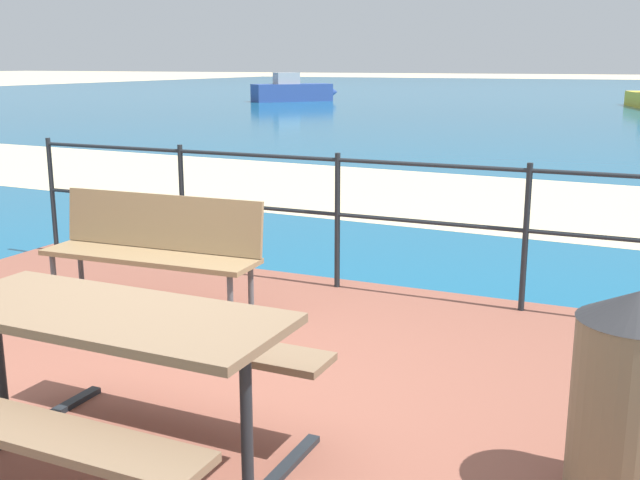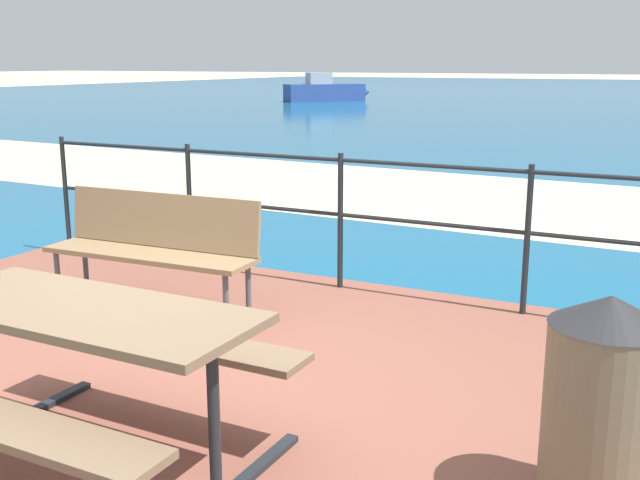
{
  "view_description": "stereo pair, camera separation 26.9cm",
  "coord_description": "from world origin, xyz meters",
  "views": [
    {
      "loc": [
        2.29,
        -3.09,
        1.85
      ],
      "look_at": [
        0.07,
        1.89,
        0.56
      ],
      "focal_mm": 42.56,
      "sensor_mm": 36.0,
      "label": 1
    },
    {
      "loc": [
        2.53,
        -2.98,
        1.85
      ],
      "look_at": [
        0.07,
        1.89,
        0.56
      ],
      "focal_mm": 42.56,
      "sensor_mm": 36.0,
      "label": 2
    }
  ],
  "objects": [
    {
      "name": "boat_mid",
      "position": [
        -13.78,
        29.94,
        0.48
      ],
      "size": [
        3.56,
        3.8,
        1.34
      ],
      "rotation": [
        0.0,
        0.0,
        0.84
      ],
      "color": "#2D478C",
      "rests_on": "sea_water"
    },
    {
      "name": "ground_plane",
      "position": [
        0.0,
        0.0,
        0.0
      ],
      "size": [
        240.0,
        240.0,
        0.0
      ],
      "primitive_type": "plane",
      "color": "beige"
    },
    {
      "name": "picnic_table",
      "position": [
        0.22,
        -0.67,
        0.64
      ],
      "size": [
        1.59,
        1.29,
        0.76
      ],
      "rotation": [
        0.0,
        0.0,
        -0.01
      ],
      "color": "#7A6047",
      "rests_on": "patio_paving"
    },
    {
      "name": "railing_fence",
      "position": [
        0.0,
        2.38,
        0.75
      ],
      "size": [
        5.94,
        0.04,
        1.09
      ],
      "color": "#1E2328",
      "rests_on": "patio_paving"
    },
    {
      "name": "beach_strip",
      "position": [
        0.0,
        7.18,
        0.01
      ],
      "size": [
        54.14,
        6.82,
        0.01
      ],
      "primitive_type": "cube",
      "rotation": [
        0.0,
        0.0,
        -0.05
      ],
      "color": "beige",
      "rests_on": "ground"
    },
    {
      "name": "trash_bin",
      "position": [
        2.28,
        0.01,
        0.52
      ],
      "size": [
        0.47,
        0.47,
        0.91
      ],
      "color": "#726047",
      "rests_on": "patio_paving"
    },
    {
      "name": "patio_paving",
      "position": [
        0.0,
        0.0,
        0.03
      ],
      "size": [
        6.4,
        5.2,
        0.06
      ],
      "primitive_type": "cube",
      "color": "brown",
      "rests_on": "ground"
    },
    {
      "name": "park_bench",
      "position": [
        -0.92,
        1.22,
        0.59
      ],
      "size": [
        1.62,
        0.49,
        0.87
      ],
      "rotation": [
        0.0,
        0.0,
        0.04
      ],
      "color": "#8C704C",
      "rests_on": "patio_paving"
    }
  ]
}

